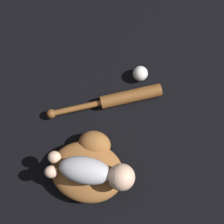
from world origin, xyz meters
TOP-DOWN VIEW (x-y plane):
  - ground_plane at (0.00, 0.00)m, footprint 6.00×6.00m
  - baseball_glove at (0.03, -0.03)m, footprint 0.40×0.38m
  - baby_figure at (0.06, -0.06)m, footprint 0.37×0.21m
  - baseball_bat at (0.21, 0.26)m, footprint 0.54×0.09m
  - baseball at (0.32, 0.37)m, footprint 0.07×0.07m

SIDE VIEW (x-z plane):
  - ground_plane at x=0.00m, z-range 0.00..0.00m
  - baseball_bat at x=0.21m, z-range 0.00..0.06m
  - baseball at x=0.32m, z-range 0.00..0.07m
  - baseball_glove at x=0.03m, z-range 0.00..0.11m
  - baby_figure at x=0.06m, z-range 0.10..0.21m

